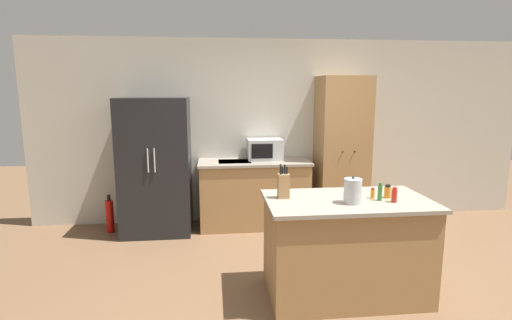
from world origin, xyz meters
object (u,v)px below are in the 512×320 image
(pantry_cabinet, at_px, (341,151))
(spice_bottle_amber_oil, at_px, (380,192))
(knife_block, at_px, (283,185))
(spice_bottle_tall_dark, at_px, (394,195))
(spice_bottle_green_herb, at_px, (388,192))
(spice_bottle_short_red, at_px, (373,193))
(fire_extinguisher, at_px, (110,216))
(refrigerator, at_px, (156,166))
(microwave, at_px, (265,149))
(kettle, at_px, (353,191))

(pantry_cabinet, height_order, spice_bottle_amber_oil, pantry_cabinet)
(knife_block, bearing_deg, spice_bottle_amber_oil, -11.69)
(spice_bottle_tall_dark, bearing_deg, knife_block, 165.67)
(pantry_cabinet, relative_size, spice_bottle_green_herb, 16.95)
(spice_bottle_short_red, bearing_deg, spice_bottle_tall_dark, -45.42)
(fire_extinguisher, bearing_deg, spice_bottle_amber_oil, -35.04)
(knife_block, bearing_deg, refrigerator, 127.24)
(refrigerator, height_order, pantry_cabinet, pantry_cabinet)
(knife_block, height_order, spice_bottle_green_herb, knife_block)
(microwave, xyz_separation_m, fire_extinguisher, (-2.12, -0.17, -0.84))
(fire_extinguisher, bearing_deg, kettle, -38.62)
(spice_bottle_green_herb, relative_size, kettle, 0.51)
(pantry_cabinet, relative_size, spice_bottle_short_red, 21.14)
(pantry_cabinet, relative_size, spice_bottle_tall_dark, 15.36)
(kettle, xyz_separation_m, fire_extinguisher, (-2.60, 2.07, -0.81))
(spice_bottle_amber_oil, bearing_deg, spice_bottle_short_red, 116.11)
(microwave, relative_size, knife_block, 1.53)
(spice_bottle_amber_oil, distance_m, kettle, 0.28)
(pantry_cabinet, relative_size, knife_block, 6.55)
(refrigerator, bearing_deg, knife_block, -52.76)
(refrigerator, distance_m, spice_bottle_amber_oil, 3.00)
(refrigerator, bearing_deg, spice_bottle_amber_oil, -41.90)
(microwave, xyz_separation_m, spice_bottle_green_herb, (0.86, -2.10, -0.09))
(microwave, xyz_separation_m, knife_block, (-0.09, -2.01, -0.03))
(spice_bottle_short_red, bearing_deg, spice_bottle_green_herb, 1.56)
(fire_extinguisher, bearing_deg, knife_block, -42.19)
(pantry_cabinet, height_order, spice_bottle_short_red, pantry_cabinet)
(fire_extinguisher, bearing_deg, pantry_cabinet, 1.24)
(pantry_cabinet, bearing_deg, kettle, -105.72)
(refrigerator, height_order, spice_bottle_green_herb, refrigerator)
(spice_bottle_amber_oil, xyz_separation_m, spice_bottle_green_herb, (0.11, 0.08, -0.02))
(spice_bottle_short_red, height_order, spice_bottle_amber_oil, spice_bottle_amber_oil)
(refrigerator, bearing_deg, spice_bottle_green_herb, -39.42)
(spice_bottle_amber_oil, bearing_deg, spice_bottle_tall_dark, -33.03)
(spice_bottle_tall_dark, bearing_deg, microwave, 110.85)
(knife_block, distance_m, fire_extinguisher, 2.86)
(refrigerator, relative_size, kettle, 7.42)
(spice_bottle_tall_dark, xyz_separation_m, spice_bottle_green_herb, (0.01, 0.15, -0.01))
(microwave, height_order, spice_bottle_short_red, microwave)
(pantry_cabinet, height_order, knife_block, pantry_cabinet)
(spice_bottle_amber_oil, bearing_deg, microwave, 109.04)
(refrigerator, relative_size, spice_bottle_amber_oil, 11.19)
(spice_bottle_tall_dark, height_order, fire_extinguisher, spice_bottle_tall_dark)
(spice_bottle_short_red, relative_size, spice_bottle_green_herb, 0.80)
(spice_bottle_green_herb, bearing_deg, spice_bottle_tall_dark, -92.06)
(refrigerator, bearing_deg, spice_bottle_tall_dark, -41.55)
(spice_bottle_green_herb, bearing_deg, fire_extinguisher, 147.01)
(microwave, height_order, spice_bottle_tall_dark, microwave)
(microwave, bearing_deg, refrigerator, -173.25)
(refrigerator, relative_size, microwave, 3.71)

